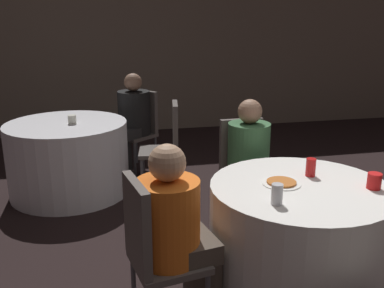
{
  "coord_description": "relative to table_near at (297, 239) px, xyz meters",
  "views": [
    {
      "loc": [
        -1.42,
        -2.19,
        1.77
      ],
      "look_at": [
        -0.76,
        0.86,
        0.85
      ],
      "focal_mm": 40.0,
      "sensor_mm": 36.0,
      "label": 1
    }
  ],
  "objects": [
    {
      "name": "chair_far_east",
      "position": [
        -0.55,
        1.92,
        0.18
      ],
      "size": [
        0.46,
        0.46,
        0.95
      ],
      "rotation": [
        0.0,
        0.0,
        1.41
      ],
      "color": "#59514C",
      "rests_on": "ground_plane"
    },
    {
      "name": "table_far",
      "position": [
        -1.57,
        2.08,
        0.0
      ],
      "size": [
        1.23,
        1.23,
        0.75
      ],
      "color": "silver",
      "rests_on": "ground_plane"
    },
    {
      "name": "chair_near_west",
      "position": [
        -0.98,
        -0.19,
        0.18
      ],
      "size": [
        0.47,
        0.47,
        0.95
      ],
      "rotation": [
        0.0,
        0.0,
        -1.38
      ],
      "color": "#59514C",
      "rests_on": "ground_plane"
    },
    {
      "name": "table_near",
      "position": [
        0.0,
        0.0,
        0.0
      ],
      "size": [
        1.16,
        1.16,
        0.75
      ],
      "color": "white",
      "rests_on": "ground_plane"
    },
    {
      "name": "chair_far_northeast",
      "position": [
        -0.75,
        2.71,
        0.18
      ],
      "size": [
        0.56,
        0.56,
        0.95
      ],
      "rotation": [
        0.0,
        0.0,
        -4.06
      ],
      "color": "#59514C",
      "rests_on": "ground_plane"
    },
    {
      "name": "person_green_jacket",
      "position": [
        -0.03,
        0.83,
        0.21
      ],
      "size": [
        0.35,
        0.51,
        1.15
      ],
      "rotation": [
        0.0,
        0.0,
        -3.11
      ],
      "color": "black",
      "rests_on": "ground_plane"
    },
    {
      "name": "cup_far",
      "position": [
        -1.5,
        2.03,
        0.42
      ],
      "size": [
        0.08,
        0.08,
        0.09
      ],
      "color": "silver",
      "rests_on": "table_far"
    },
    {
      "name": "wall_back",
      "position": [
        0.21,
        4.54,
        1.02
      ],
      "size": [
        16.0,
        0.06,
        2.8
      ],
      "color": "#7A6B5B",
      "rests_on": "ground_plane"
    },
    {
      "name": "cup_near",
      "position": [
        0.42,
        -0.14,
        0.43
      ],
      "size": [
        0.09,
        0.09,
        0.1
      ],
      "color": "red",
      "rests_on": "table_near"
    },
    {
      "name": "pizza_plate_near",
      "position": [
        -0.11,
        0.05,
        0.38
      ],
      "size": [
        0.25,
        0.25,
        0.02
      ],
      "color": "white",
      "rests_on": "table_near"
    },
    {
      "name": "chair_near_north",
      "position": [
        -0.03,
        1.0,
        0.18
      ],
      "size": [
        0.41,
        0.42,
        0.95
      ],
      "rotation": [
        0.0,
        0.0,
        -3.11
      ],
      "color": "#59514C",
      "rests_on": "ground_plane"
    },
    {
      "name": "soda_can_red",
      "position": [
        0.14,
        0.15,
        0.44
      ],
      "size": [
        0.07,
        0.07,
        0.12
      ],
      "color": "red",
      "rests_on": "table_near"
    },
    {
      "name": "person_orange_shirt",
      "position": [
        -0.82,
        -0.16,
        0.21
      ],
      "size": [
        0.52,
        0.4,
        1.13
      ],
      "rotation": [
        0.0,
        0.0,
        -1.38
      ],
      "color": "#4C4238",
      "rests_on": "ground_plane"
    },
    {
      "name": "person_black_shirt",
      "position": [
        -0.88,
        2.61,
        0.23
      ],
      "size": [
        0.51,
        0.5,
        1.17
      ],
      "rotation": [
        0.0,
        0.0,
        -4.06
      ],
      "color": "#282828",
      "rests_on": "ground_plane"
    },
    {
      "name": "soda_can_silver",
      "position": [
        -0.26,
        -0.23,
        0.44
      ],
      "size": [
        0.07,
        0.07,
        0.12
      ],
      "color": "silver",
      "rests_on": "table_near"
    }
  ]
}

